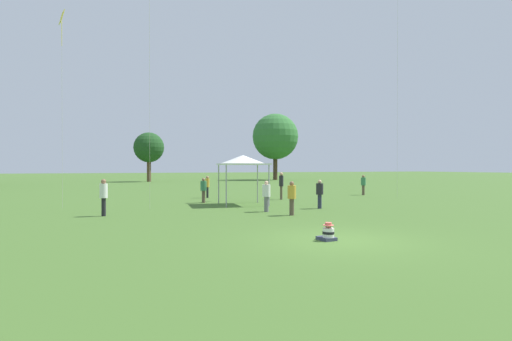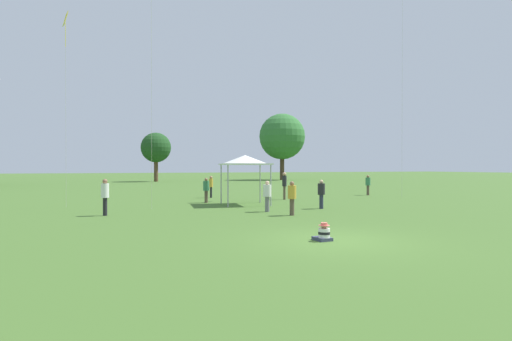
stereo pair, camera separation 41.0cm
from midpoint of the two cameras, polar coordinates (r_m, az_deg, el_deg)
ground_plane at (r=12.42m, az=12.13°, el=-9.74°), size 300.00×300.00×0.00m
seated_toddler at (r=12.26m, az=10.58°, el=-8.83°), size 0.47×0.57×0.56m
person_standing_0 at (r=18.30m, az=5.80°, el=-3.56°), size 0.44×0.44×1.56m
person_standing_1 at (r=19.72m, az=2.21°, el=-3.33°), size 0.41×0.41×1.53m
person_standing_2 at (r=32.56m, az=16.05°, el=-1.78°), size 0.47×0.47×1.58m
person_standing_3 at (r=21.47m, az=9.86°, el=-3.01°), size 0.54×0.54×1.53m
person_standing_4 at (r=24.85m, az=-6.66°, el=-2.53°), size 0.52×0.52×1.53m
person_standing_5 at (r=27.14m, az=4.51°, el=-1.76°), size 0.36×0.36×1.85m
person_standing_6 at (r=19.29m, az=-20.20°, el=-3.14°), size 0.48×0.48×1.67m
person_standing_7 at (r=28.87m, az=-6.04°, el=-2.00°), size 0.30×0.30×1.57m
canopy_tent at (r=23.31m, az=-1.08°, el=1.47°), size 3.03×3.03×2.91m
kite_2 at (r=25.19m, az=-25.13°, el=17.79°), size 0.36×0.74×10.64m
distant_tree_0 at (r=69.62m, az=3.92°, el=4.84°), size 7.95×7.95×11.51m
distant_tree_1 at (r=62.90m, az=-13.92°, el=3.16°), size 4.56×4.56×7.50m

